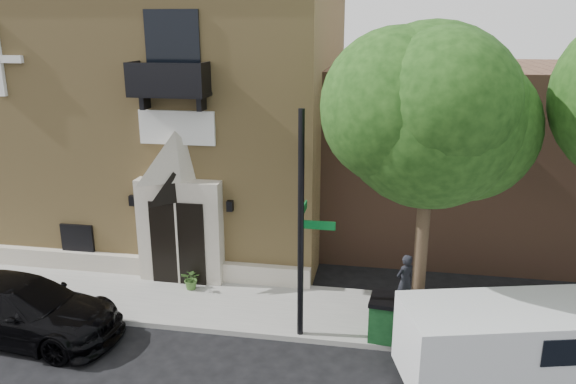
% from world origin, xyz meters
% --- Properties ---
extents(ground, '(120.00, 120.00, 0.00)m').
position_xyz_m(ground, '(0.00, 0.00, 0.00)').
color(ground, black).
rests_on(ground, ground).
extents(sidewalk, '(42.00, 3.00, 0.15)m').
position_xyz_m(sidewalk, '(1.00, 1.50, 0.07)').
color(sidewalk, gray).
rests_on(sidewalk, ground).
extents(church, '(12.20, 11.01, 9.30)m').
position_xyz_m(church, '(-2.99, 7.95, 4.63)').
color(church, tan).
rests_on(church, ground).
extents(street_tree_left, '(4.97, 4.38, 7.77)m').
position_xyz_m(street_tree_left, '(6.03, 0.35, 5.87)').
color(street_tree_left, '#38281C').
rests_on(street_tree_left, sidewalk).
extents(black_sedan, '(5.51, 2.62, 1.55)m').
position_xyz_m(black_sedan, '(-3.99, -0.92, 0.77)').
color(black_sedan, black).
rests_on(black_sedan, ground).
extents(cargo_van, '(5.27, 3.15, 2.02)m').
position_xyz_m(cargo_van, '(8.23, -0.99, 1.13)').
color(cargo_van, silver).
rests_on(cargo_van, ground).
extents(street_sign, '(0.92, 0.92, 5.80)m').
position_xyz_m(street_sign, '(3.12, 0.22, 3.07)').
color(street_sign, black).
rests_on(street_sign, sidewalk).
extents(fire_hydrant, '(0.50, 0.40, 0.88)m').
position_xyz_m(fire_hydrant, '(6.20, 0.20, 0.58)').
color(fire_hydrant, maroon).
rests_on(fire_hydrant, sidewalk).
extents(dumpster, '(1.75, 1.11, 1.09)m').
position_xyz_m(dumpster, '(5.68, 0.40, 0.70)').
color(dumpster, '#0E3516').
rests_on(dumpster, sidewalk).
extents(planter, '(0.61, 0.54, 0.65)m').
position_xyz_m(planter, '(-0.50, 2.15, 0.47)').
color(planter, '#40692B').
rests_on(planter, sidewalk).
extents(pedestrian_near, '(0.70, 0.67, 1.62)m').
position_xyz_m(pedestrian_near, '(5.75, 2.03, 0.96)').
color(pedestrian_near, black).
rests_on(pedestrian_near, sidewalk).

